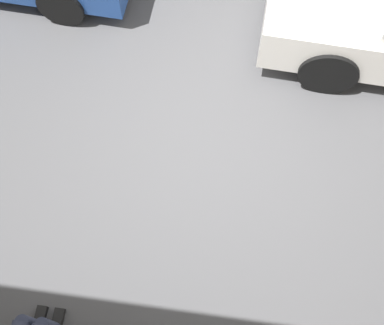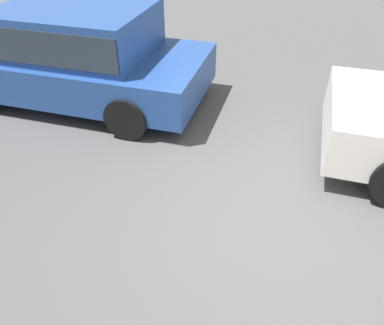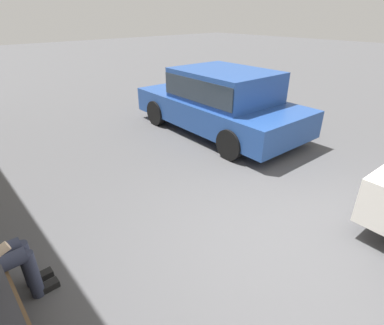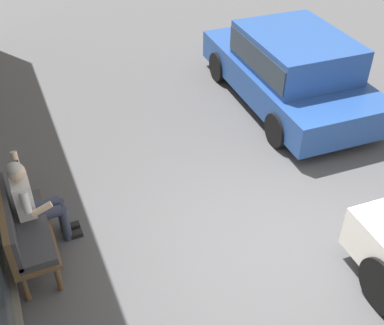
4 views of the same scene
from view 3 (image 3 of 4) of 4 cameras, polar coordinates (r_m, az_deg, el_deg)
ground_plane at (r=3.89m, az=16.06°, el=-15.67°), size 60.00×60.00×0.00m
parked_car_mid at (r=7.01m, az=5.55°, el=11.93°), size 4.22×2.12×1.44m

